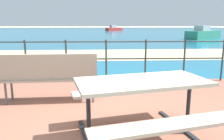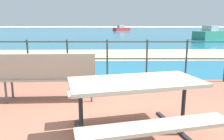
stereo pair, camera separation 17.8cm
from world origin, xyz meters
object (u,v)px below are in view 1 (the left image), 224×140
at_px(boat_near, 204,34).
at_px(boat_mid, 114,29).
at_px(park_bench, 50,74).
at_px(picnic_table, 142,95).

xyz_separation_m(boat_near, boat_mid, (-7.79, 26.71, -0.07)).
distance_m(park_bench, boat_mid, 45.17).
relative_size(picnic_table, boat_mid, 0.45).
bearing_deg(boat_mid, boat_near, -117.82).
bearing_deg(park_bench, boat_near, -124.06).
bearing_deg(park_bench, boat_mid, -97.06).
xyz_separation_m(park_bench, boat_mid, (3.32, 45.05, -0.19)).
bearing_deg(boat_near, picnic_table, -155.24).
bearing_deg(boat_near, boat_mid, 67.06).
xyz_separation_m(park_bench, boat_near, (11.11, 18.33, -0.12)).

